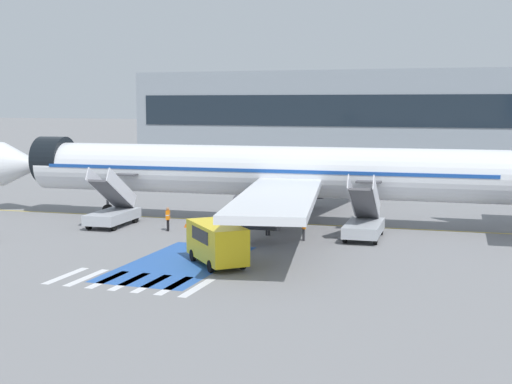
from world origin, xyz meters
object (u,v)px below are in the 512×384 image
(fuel_tanker, at_px, (431,171))
(ground_crew_2, at_px, (234,216))
(airliner, at_px, (272,171))
(boarding_stairs_forward, at_px, (113,212))
(traffic_cone_0, at_px, (187,223))
(ground_crew_0, at_px, (304,226))
(ground_crew_3, at_px, (168,217))
(terminal_building, at_px, (420,115))
(boarding_stairs_aft, at_px, (364,223))
(ground_crew_1, at_px, (268,221))
(service_van_0, at_px, (217,241))

(fuel_tanker, height_order, ground_crew_2, fuel_tanker)
(airliner, relative_size, fuel_tanker, 4.20)
(boarding_stairs_forward, height_order, ground_crew_2, boarding_stairs_forward)
(fuel_tanker, distance_m, traffic_cone_0, 32.53)
(ground_crew_2, bearing_deg, ground_crew_0, 62.02)
(ground_crew_0, xyz_separation_m, ground_crew_2, (-5.31, 1.64, 0.15))
(ground_crew_2, bearing_deg, ground_crew_3, -83.92)
(ground_crew_0, bearing_deg, fuel_tanker, 148.58)
(fuel_tanker, bearing_deg, ground_crew_0, -179.10)
(airliner, distance_m, terminal_building, 63.81)
(airliner, xyz_separation_m, boarding_stairs_aft, (7.42, -3.93, -2.70))
(fuel_tanker, height_order, ground_crew_0, fuel_tanker)
(ground_crew_1, xyz_separation_m, ground_crew_2, (-2.60, 0.61, 0.12))
(traffic_cone_0, height_order, terminal_building, terminal_building)
(ground_crew_1, height_order, terminal_building, terminal_building)
(service_van_0, distance_m, ground_crew_0, 8.49)
(traffic_cone_0, bearing_deg, terminal_building, 82.68)
(traffic_cone_0, bearing_deg, service_van_0, -58.02)
(boarding_stairs_aft, xyz_separation_m, terminal_building, (-3.79, 67.56, 5.77))
(airliner, bearing_deg, boarding_stairs_aft, -121.20)
(boarding_stairs_forward, relative_size, service_van_0, 1.13)
(airliner, height_order, boarding_stairs_aft, airliner)
(service_van_0, xyz_separation_m, traffic_cone_0, (-6.36, 10.19, -1.06))
(ground_crew_0, bearing_deg, ground_crew_3, -114.55)
(boarding_stairs_forward, xyz_separation_m, boarding_stairs_aft, (17.60, 1.01, -0.00))
(boarding_stairs_aft, relative_size, traffic_cone_0, 10.11)
(airliner, height_order, terminal_building, terminal_building)
(airliner, xyz_separation_m, traffic_cone_0, (-5.02, -3.70, -3.47))
(boarding_stairs_forward, xyz_separation_m, service_van_0, (11.53, -8.94, 0.30))
(ground_crew_1, height_order, ground_crew_3, ground_crew_1)
(ground_crew_1, xyz_separation_m, traffic_cone_0, (-6.27, 1.09, -0.68))
(boarding_stairs_aft, relative_size, ground_crew_1, 3.23)
(fuel_tanker, distance_m, ground_crew_0, 31.89)
(fuel_tanker, bearing_deg, boarding_stairs_aft, -173.05)
(terminal_building, bearing_deg, ground_crew_1, -91.99)
(fuel_tanker, xyz_separation_m, service_van_0, (-7.53, -39.57, -0.36))
(ground_crew_0, distance_m, ground_crew_2, 5.56)
(airliner, distance_m, boarding_stairs_forward, 11.64)
(boarding_stairs_forward, distance_m, boarding_stairs_aft, 17.63)
(ground_crew_1, relative_size, ground_crew_2, 0.90)
(ground_crew_0, relative_size, traffic_cone_0, 3.03)
(airliner, bearing_deg, ground_crew_0, -149.02)
(ground_crew_0, xyz_separation_m, ground_crew_3, (-9.60, 0.33, 0.02))
(airliner, height_order, ground_crew_2, airliner)
(ground_crew_0, xyz_separation_m, traffic_cone_0, (-8.98, 2.12, -0.65))
(airliner, relative_size, ground_crew_1, 27.15)
(ground_crew_0, bearing_deg, ground_crew_1, -133.35)
(ground_crew_2, height_order, traffic_cone_0, ground_crew_2)
(ground_crew_1, xyz_separation_m, ground_crew_3, (-6.89, -0.69, -0.01))
(service_van_0, bearing_deg, boarding_stairs_forward, -80.12)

